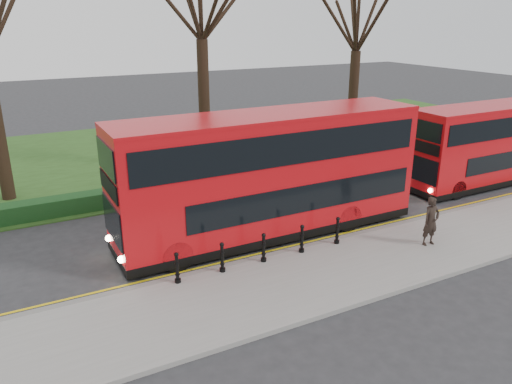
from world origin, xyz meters
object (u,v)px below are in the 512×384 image
bollard_row (264,248)px  pedestrian (431,221)px  bus_lead (270,176)px  bus_rear (495,144)px

bollard_row → pedestrian: (6.08, -1.65, 0.42)m
pedestrian → bollard_row: bearing=167.2°
bus_lead → bus_rear: bus_lead is taller
bus_rear → pedestrian: (-8.71, -4.23, -0.97)m
bus_lead → pedestrian: (4.61, -3.88, -1.34)m
pedestrian → bus_lead: bearing=142.3°
bus_lead → pedestrian: size_ratio=6.52×
bus_rear → pedestrian: 9.74m
pedestrian → bus_rear: bearing=28.3°
bus_lead → pedestrian: 6.17m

